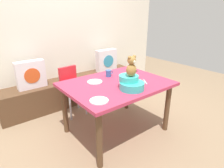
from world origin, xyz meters
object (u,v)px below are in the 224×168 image
pillow_floral_left (31,75)px  pillow_floral_right (106,60)px  teddy_bear (132,67)px  dinner_plate_far (99,101)px  highchair (72,84)px  coffee_mug (109,73)px  book_stack (65,78)px  ketchup_bottle (132,75)px  infant_seat_teal (131,83)px  dinner_plate_near (95,82)px  dining_table (117,89)px  cell_phone (133,72)px

pillow_floral_left → pillow_floral_right: same height
pillow_floral_right → teddy_bear: size_ratio=1.76×
dinner_plate_far → teddy_bear: bearing=5.0°
highchair → coffee_mug: coffee_mug is taller
book_stack → ketchup_bottle: size_ratio=1.08×
pillow_floral_left → infant_seat_teal: (0.74, -1.50, 0.13)m
coffee_mug → dinner_plate_far: (-0.56, -0.57, -0.04)m
teddy_bear → dinner_plate_near: bearing=115.8°
highchair → dinner_plate_near: bearing=-88.1°
highchair → dinner_plate_near: 0.67m
dining_table → highchair: (-0.24, 0.82, -0.12)m
book_stack → coffee_mug: coffee_mug is taller
ketchup_bottle → dinner_plate_far: 0.73m
book_stack → dinner_plate_far: size_ratio=1.00×
book_stack → highchair: highchair is taller
book_stack → coffee_mug: (0.23, -1.00, 0.30)m
pillow_floral_right → infant_seat_teal: size_ratio=1.33×
dining_table → dinner_plate_far: dinner_plate_far is taller
ketchup_bottle → coffee_mug: size_ratio=1.54×
dinner_plate_far → cell_phone: bearing=27.3°
ketchup_bottle → cell_phone: ketchup_bottle is taller
pillow_floral_right → highchair: size_ratio=0.56×
dining_table → infant_seat_teal: 0.31m
pillow_floral_right → coffee_mug: size_ratio=3.67×
teddy_bear → coffee_mug: bearing=83.1°
pillow_floral_right → book_stack: pillow_floral_right is taller
book_stack → teddy_bear: bearing=-83.8°
highchair → infant_seat_teal: size_ratio=2.39×
pillow_floral_right → cell_phone: size_ratio=3.06×
coffee_mug → dinner_plate_far: coffee_mug is taller
highchair → teddy_bear: (0.24, -1.09, 0.50)m
teddy_bear → dinner_plate_far: (-0.50, -0.04, -0.27)m
pillow_floral_right → ketchup_bottle: size_ratio=2.38×
infant_seat_teal → cell_phone: (0.50, 0.47, -0.07)m
book_stack → dining_table: bearing=-82.6°
book_stack → dinner_plate_near: size_ratio=1.00×
coffee_mug → cell_phone: coffee_mug is taller
pillow_floral_left → dinner_plate_near: 1.17m
dining_table → coffee_mug: 0.31m
book_stack → highchair: size_ratio=0.25×
pillow_floral_right → ketchup_bottle: 1.44m
dinner_plate_near → dinner_plate_far: same height
pillow_floral_left → book_stack: 0.61m
pillow_floral_left → coffee_mug: pillow_floral_left is taller
pillow_floral_right → dining_table: size_ratio=0.33×
pillow_floral_left → teddy_bear: size_ratio=1.76×
pillow_floral_right → dinner_plate_far: pillow_floral_right is taller
dining_table → ketchup_bottle: (0.19, -0.08, 0.18)m
infant_seat_teal → cell_phone: bearing=43.3°
pillow_floral_left → cell_phone: bearing=-39.7°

